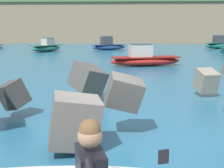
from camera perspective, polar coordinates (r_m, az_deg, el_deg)
name	(u,v)px	position (r m, az deg, el deg)	size (l,w,h in m)	color
ground_plane	(111,142)	(6.73, -0.19, -12.61)	(400.00, 400.00, 0.00)	#235B7A
breakwater_jetty	(91,90)	(7.58, -4.73, -1.38)	(28.32, 7.73, 2.37)	#3D3A38
boat_near_centre	(47,47)	(39.91, -14.22, 7.87)	(4.37, 5.64, 2.00)	#1E6656
boat_near_right	(221,44)	(49.72, 22.82, 8.04)	(6.45, 3.53, 2.35)	#1E6656
boat_mid_left	(108,46)	(42.51, -0.79, 8.43)	(6.08, 4.47, 2.23)	navy
boat_far_left	(145,59)	(22.00, 7.23, 5.51)	(6.30, 3.11, 1.85)	maroon
headland_bluff	(116,24)	(89.90, 0.81, 13.17)	(100.45, 44.34, 11.66)	#847056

